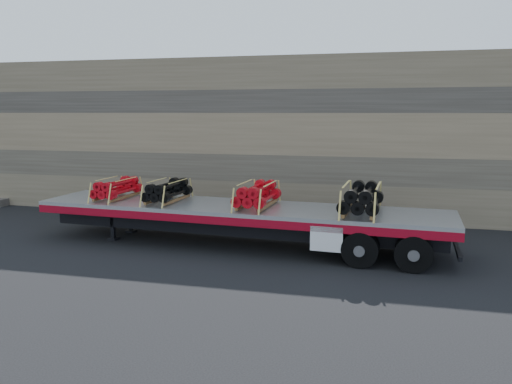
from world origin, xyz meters
TOP-DOWN VIEW (x-y plane):
  - ground at (0.00, 0.00)m, footprint 120.00×120.00m
  - rock_wall at (0.00, 6.50)m, footprint 44.00×3.00m
  - trailer at (0.88, 0.31)m, footprint 14.55×3.71m
  - bundle_front at (-3.92, 0.63)m, footprint 1.14×2.08m
  - bundle_midfront at (-1.82, 0.49)m, footprint 1.17×2.13m
  - bundle_midrear at (1.58, 0.27)m, footprint 1.26×2.29m
  - bundle_rear at (5.08, 0.04)m, footprint 1.40×2.55m

SIDE VIEW (x-z plane):
  - ground at x=0.00m, z-range 0.00..0.00m
  - trailer at x=0.88m, z-range 0.00..1.44m
  - bundle_front at x=-3.92m, z-range 1.44..2.16m
  - bundle_midfront at x=-1.82m, z-range 1.44..2.17m
  - bundle_midrear at x=1.58m, z-range 1.44..2.23m
  - bundle_rear at x=5.08m, z-range 1.44..2.32m
  - rock_wall at x=0.00m, z-range 0.00..7.00m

